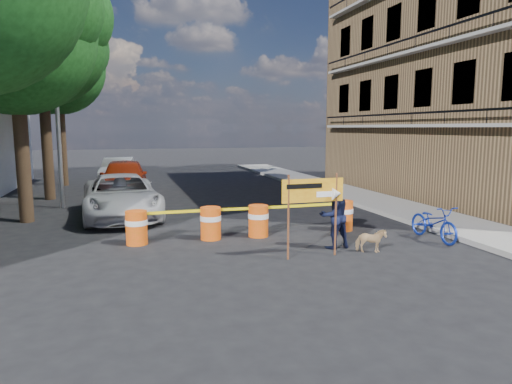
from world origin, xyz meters
TOP-DOWN VIEW (x-y plane):
  - ground at (0.00, 0.00)m, footprint 120.00×120.00m
  - sidewalk_east at (6.20, 6.00)m, footprint 2.40×40.00m
  - apartment_building at (12.00, 8.00)m, footprint 8.00×16.00m
  - tree_mid_a at (-6.74, 7.00)m, footprint 5.25×5.00m
  - tree_mid_b at (-6.73, 12.00)m, footprint 5.67×5.40m
  - tree_far at (-6.74, 17.00)m, footprint 5.04×4.80m
  - streetlamp at (-5.93, 9.50)m, footprint 1.25×0.18m
  - barrel_far_left at (-3.41, 2.97)m, footprint 0.58×0.58m
  - barrel_mid_left at (-1.42, 2.99)m, footprint 0.58×0.58m
  - barrel_mid_right at (-0.06, 2.94)m, footprint 0.58×0.58m
  - barrel_far_right at (2.62, 2.99)m, footprint 0.58×0.58m
  - detour_sign at (0.79, 0.56)m, footprint 1.56×0.30m
  - pedestrian at (1.45, 1.20)m, footprint 0.90×0.74m
  - bicycle at (4.45, 1.20)m, footprint 0.67×1.00m
  - dog at (2.12, 0.53)m, footprint 0.79×0.56m
  - suv_white at (-3.80, 6.92)m, footprint 2.78×5.46m
  - sedan_red at (-3.69, 12.16)m, footprint 2.17×5.01m
  - sedan_silver at (-4.00, 17.12)m, footprint 2.04×4.51m

SIDE VIEW (x-z plane):
  - ground at x=0.00m, z-range 0.00..0.00m
  - sidewalk_east at x=6.20m, z-range 0.00..0.15m
  - dog at x=2.12m, z-range 0.00..0.61m
  - barrel_far_left at x=-3.41m, z-range 0.02..0.92m
  - barrel_mid_left at x=-1.42m, z-range 0.02..0.92m
  - barrel_mid_right at x=-0.06m, z-range 0.02..0.92m
  - barrel_far_right at x=2.62m, z-range 0.02..0.92m
  - sedan_silver at x=-4.00m, z-range 0.00..1.44m
  - suv_white at x=-3.80m, z-range 0.00..1.48m
  - sedan_red at x=-3.69m, z-range 0.00..1.68m
  - pedestrian at x=1.45m, z-range 0.00..1.69m
  - bicycle at x=4.45m, z-range 0.00..1.87m
  - detour_sign at x=0.79m, z-range 0.47..2.47m
  - streetlamp at x=-5.93m, z-range 0.38..8.38m
  - apartment_building at x=12.00m, z-range 0.00..12.00m
  - tree_mid_a at x=-6.74m, z-range 1.67..10.34m
  - tree_far at x=-6.74m, z-range 1.80..10.64m
  - tree_mid_b at x=-6.73m, z-range 1.90..11.53m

